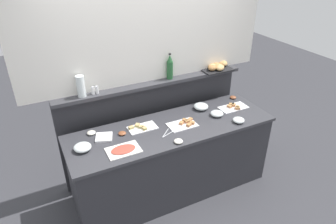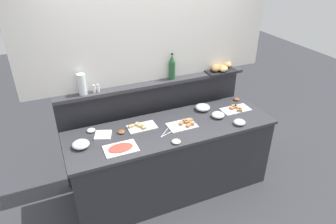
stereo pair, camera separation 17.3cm
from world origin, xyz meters
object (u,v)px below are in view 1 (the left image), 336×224
at_px(serving_tongs, 167,134).
at_px(water_carafe, 81,86).
at_px(salt_shaker, 93,91).
at_px(glass_bowl_large, 201,107).
at_px(glass_bowl_medium, 239,120).
at_px(wine_bottle_green, 170,67).
at_px(sandwich_platter_front, 184,124).
at_px(pepper_shaker, 97,90).
at_px(glass_bowl_small, 83,147).
at_px(condiment_bowl_teal, 91,133).
at_px(sandwich_platter_side, 141,128).
at_px(glass_bowl_extra, 217,114).
at_px(sandwich_platter_rear, 234,107).
at_px(condiment_bowl_dark, 122,133).
at_px(condiment_bowl_red, 178,141).
at_px(condiment_bowl_cream, 233,97).
at_px(cold_cuts_platter, 123,150).
at_px(napkin_stack, 104,137).
at_px(bread_basket, 217,66).

bearing_deg(serving_tongs, water_carafe, 141.24).
bearing_deg(salt_shaker, glass_bowl_large, -12.17).
height_order(glass_bowl_medium, wine_bottle_green, wine_bottle_green).
height_order(sandwich_platter_front, pepper_shaker, pepper_shaker).
xyz_separation_m(glass_bowl_small, condiment_bowl_teal, (0.15, 0.25, -0.02)).
relative_size(serving_tongs, wine_bottle_green, 0.56).
height_order(sandwich_platter_side, pepper_shaker, pepper_shaker).
xyz_separation_m(glass_bowl_medium, glass_bowl_extra, (-0.14, 0.23, 0.00)).
height_order(glass_bowl_large, wine_bottle_green, wine_bottle_green).
bearing_deg(sandwich_platter_rear, glass_bowl_medium, -117.91).
xyz_separation_m(sandwich_platter_front, glass_bowl_small, (-1.13, 0.03, 0.02)).
bearing_deg(wine_bottle_green, condiment_bowl_dark, -153.33).
distance_m(condiment_bowl_red, salt_shaker, 1.07).
height_order(glass_bowl_large, glass_bowl_medium, glass_bowl_large).
distance_m(sandwich_platter_rear, condiment_bowl_teal, 1.74).
distance_m(sandwich_platter_side, condiment_bowl_red, 0.49).
bearing_deg(sandwich_platter_front, condiment_bowl_red, -128.59).
distance_m(sandwich_platter_rear, condiment_bowl_cream, 0.27).
distance_m(cold_cuts_platter, glass_bowl_extra, 1.23).
height_order(condiment_bowl_red, water_carafe, water_carafe).
bearing_deg(salt_shaker, wine_bottle_green, 0.90).
bearing_deg(serving_tongs, napkin_stack, 159.84).
bearing_deg(wine_bottle_green, water_carafe, -179.20).
relative_size(glass_bowl_small, napkin_stack, 1.02).
distance_m(sandwich_platter_front, water_carafe, 1.19).
height_order(condiment_bowl_dark, salt_shaker, salt_shaker).
relative_size(glass_bowl_medium, napkin_stack, 0.79).
distance_m(napkin_stack, bread_basket, 1.73).
distance_m(sandwich_platter_side, salt_shaker, 0.66).
distance_m(condiment_bowl_teal, pepper_shaker, 0.47).
relative_size(condiment_bowl_dark, bread_basket, 0.20).
height_order(glass_bowl_extra, condiment_bowl_cream, glass_bowl_extra).
bearing_deg(pepper_shaker, sandwich_platter_front, -31.23).
bearing_deg(glass_bowl_small, glass_bowl_medium, -8.63).
bearing_deg(sandwich_platter_rear, sandwich_platter_side, 176.53).
distance_m(sandwich_platter_front, glass_bowl_medium, 0.63).
relative_size(glass_bowl_large, condiment_bowl_cream, 2.17).
height_order(sandwich_platter_front, glass_bowl_medium, glass_bowl_medium).
bearing_deg(sandwich_platter_rear, water_carafe, 166.24).
bearing_deg(condiment_bowl_red, condiment_bowl_cream, 26.81).
height_order(glass_bowl_large, salt_shaker, salt_shaker).
xyz_separation_m(glass_bowl_extra, condiment_bowl_teal, (-1.43, 0.28, -0.01)).
xyz_separation_m(sandwich_platter_rear, water_carafe, (-1.73, 0.42, 0.46)).
distance_m(napkin_stack, pepper_shaker, 0.53).
bearing_deg(condiment_bowl_red, napkin_stack, 147.42).
bearing_deg(serving_tongs, glass_bowl_medium, -9.67).
distance_m(sandwich_platter_side, condiment_bowl_cream, 1.37).
xyz_separation_m(condiment_bowl_cream, condiment_bowl_red, (-1.12, -0.57, 0.00)).
height_order(glass_bowl_extra, condiment_bowl_dark, glass_bowl_extra).
height_order(salt_shaker, bread_basket, salt_shaker).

